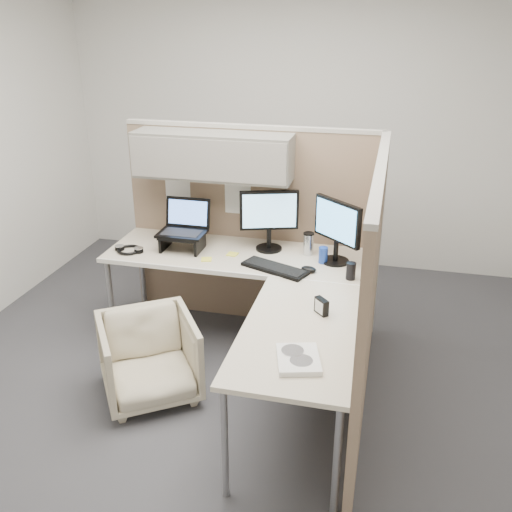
% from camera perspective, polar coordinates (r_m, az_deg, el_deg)
% --- Properties ---
extents(ground, '(4.50, 4.50, 0.00)m').
position_cam_1_polar(ground, '(4.17, -2.20, -12.00)').
color(ground, '#37373C').
rests_on(ground, ground).
extents(partition_back, '(2.00, 0.36, 1.63)m').
position_cam_1_polar(partition_back, '(4.46, -2.20, 6.16)').
color(partition_back, '#8C725B').
rests_on(partition_back, ground).
extents(partition_right, '(0.07, 2.03, 1.63)m').
position_cam_1_polar(partition_right, '(3.58, 11.34, -3.61)').
color(partition_right, '#8C725B').
rests_on(partition_right, ground).
extents(desk, '(2.00, 1.98, 0.73)m').
position_cam_1_polar(desk, '(3.90, -0.08, -2.93)').
color(desk, beige).
rests_on(desk, ground).
extents(office_chair, '(0.82, 0.81, 0.62)m').
position_cam_1_polar(office_chair, '(3.91, -10.66, -9.66)').
color(office_chair, beige).
rests_on(office_chair, ground).
extents(monitor_left, '(0.43, 0.20, 0.47)m').
position_cam_1_polar(monitor_left, '(4.27, 1.32, 4.07)').
color(monitor_left, black).
rests_on(monitor_left, desk).
extents(monitor_right, '(0.35, 0.32, 0.47)m').
position_cam_1_polar(monitor_right, '(4.09, 8.11, 2.93)').
color(monitor_right, black).
rests_on(monitor_right, desk).
extents(laptop_station, '(0.35, 0.30, 0.37)m').
position_cam_1_polar(laptop_station, '(4.38, -7.26, 2.50)').
color(laptop_station, black).
rests_on(laptop_station, desk).
extents(keyboard, '(0.51, 0.33, 0.02)m').
position_cam_1_polar(keyboard, '(4.02, 1.90, -1.25)').
color(keyboard, black).
rests_on(keyboard, desk).
extents(mouse, '(0.13, 0.10, 0.04)m').
position_cam_1_polar(mouse, '(4.00, 5.29, -1.32)').
color(mouse, black).
rests_on(mouse, desk).
extents(travel_mug, '(0.08, 0.08, 0.17)m').
position_cam_1_polar(travel_mug, '(4.26, 5.26, 1.24)').
color(travel_mug, silver).
rests_on(travel_mug, desk).
extents(soda_can_green, '(0.07, 0.07, 0.12)m').
position_cam_1_polar(soda_can_green, '(3.92, 9.47, -1.48)').
color(soda_can_green, black).
rests_on(soda_can_green, desk).
extents(soda_can_silver, '(0.07, 0.07, 0.12)m').
position_cam_1_polar(soda_can_silver, '(4.14, 6.73, 0.09)').
color(soda_can_silver, '#1E3FA5').
rests_on(soda_can_silver, desk).
extents(sticky_note_a, '(0.09, 0.09, 0.01)m').
position_cam_1_polar(sticky_note_a, '(4.20, -4.98, -0.33)').
color(sticky_note_a, yellow).
rests_on(sticky_note_a, desk).
extents(sticky_note_d, '(0.08, 0.08, 0.01)m').
position_cam_1_polar(sticky_note_d, '(4.28, -2.37, 0.19)').
color(sticky_note_d, yellow).
rests_on(sticky_note_d, desk).
extents(headphones, '(0.23, 0.19, 0.03)m').
position_cam_1_polar(headphones, '(4.43, -12.57, 0.63)').
color(headphones, black).
rests_on(headphones, desk).
extents(paper_stack, '(0.28, 0.32, 0.03)m').
position_cam_1_polar(paper_stack, '(3.02, 4.25, -10.24)').
color(paper_stack, white).
rests_on(paper_stack, desk).
extents(desk_clock, '(0.10, 0.10, 0.10)m').
position_cam_1_polar(desk_clock, '(3.45, 6.55, -5.02)').
color(desk_clock, black).
rests_on(desk_clock, desk).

